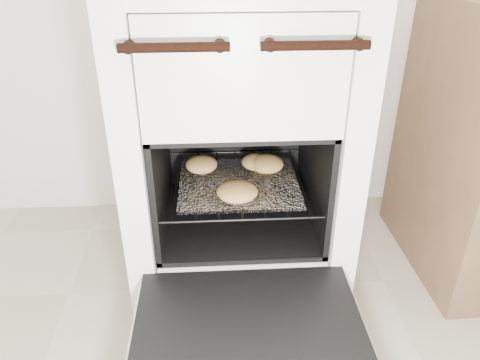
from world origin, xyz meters
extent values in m
cube|color=white|center=(-0.13, 1.18, 0.46)|extent=(0.60, 0.64, 0.92)
cylinder|color=black|center=(-0.27, 0.84, 0.80)|extent=(0.22, 0.02, 0.02)
cylinder|color=black|center=(0.01, 0.84, 0.80)|extent=(0.22, 0.02, 0.02)
cube|color=black|center=(-0.13, 0.66, 0.21)|extent=(0.52, 0.40, 0.02)
cube|color=white|center=(-0.13, 0.66, 0.19)|extent=(0.54, 0.42, 0.02)
cylinder|color=black|center=(-0.35, 1.10, 0.35)|extent=(0.01, 0.42, 0.01)
cylinder|color=black|center=(0.08, 1.10, 0.35)|extent=(0.01, 0.42, 0.01)
cylinder|color=black|center=(-0.13, 0.90, 0.35)|extent=(0.43, 0.01, 0.01)
cylinder|color=black|center=(-0.13, 1.30, 0.35)|extent=(0.43, 0.01, 0.01)
cylinder|color=black|center=(-0.31, 1.10, 0.35)|extent=(0.01, 0.40, 0.01)
cylinder|color=black|center=(-0.25, 1.10, 0.35)|extent=(0.01, 0.40, 0.01)
cylinder|color=black|center=(-0.19, 1.10, 0.35)|extent=(0.01, 0.40, 0.01)
cylinder|color=black|center=(-0.13, 1.10, 0.35)|extent=(0.01, 0.40, 0.01)
cylinder|color=black|center=(-0.07, 1.10, 0.35)|extent=(0.01, 0.40, 0.01)
cylinder|color=black|center=(-0.01, 1.10, 0.35)|extent=(0.01, 0.40, 0.01)
cylinder|color=black|center=(0.05, 1.10, 0.35)|extent=(0.01, 0.40, 0.01)
cube|color=white|center=(-0.13, 1.08, 0.36)|extent=(0.34, 0.30, 0.01)
ellipsoid|color=tan|center=(-0.07, 1.16, 0.38)|extent=(0.11, 0.11, 0.04)
ellipsoid|color=tan|center=(-0.14, 0.99, 0.38)|extent=(0.14, 0.14, 0.05)
ellipsoid|color=tan|center=(-0.24, 1.15, 0.38)|extent=(0.13, 0.13, 0.05)
ellipsoid|color=tan|center=(-0.04, 1.14, 0.39)|extent=(0.13, 0.13, 0.05)
camera|label=1|loc=(-0.20, -0.10, 1.02)|focal=35.00mm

